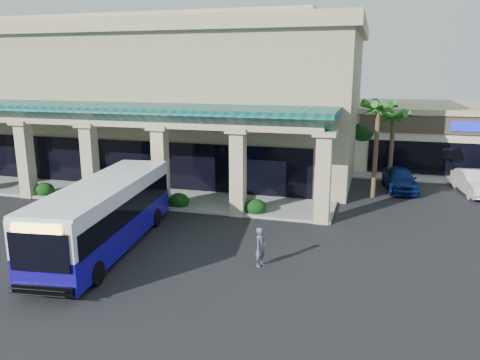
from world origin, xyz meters
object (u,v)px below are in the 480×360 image
(transit_bus, at_px, (106,216))
(car_white, at_px, (475,183))
(pedestrian, at_px, (261,247))
(car_silver, at_px, (400,179))

(transit_bus, height_order, car_white, transit_bus)
(transit_bus, bearing_deg, pedestrian, -7.21)
(car_silver, distance_m, car_white, 4.50)
(car_silver, relative_size, car_white, 0.97)
(transit_bus, distance_m, car_silver, 19.15)
(pedestrian, bearing_deg, transit_bus, 108.52)
(pedestrian, height_order, car_silver, pedestrian)
(transit_bus, xyz_separation_m, car_silver, (12.82, 14.22, -0.74))
(transit_bus, relative_size, car_white, 2.33)
(pedestrian, bearing_deg, car_white, -17.07)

